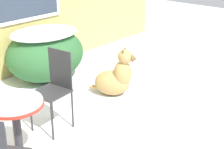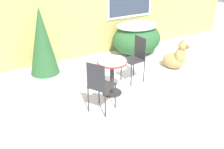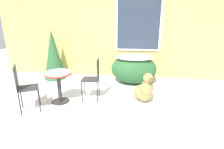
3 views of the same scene
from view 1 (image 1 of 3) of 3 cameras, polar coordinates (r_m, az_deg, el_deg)
The scene contains 5 objects.
ground_plane at distance 4.40m, azimuth -2.08°, elevation -8.07°, with size 16.00×16.00×0.00m, color white.
shrub_left at distance 5.63m, azimuth -10.97°, elevation 3.59°, with size 1.32×1.08×0.85m.
patio_table at distance 3.56m, azimuth -15.71°, elevation -6.79°, with size 0.58×0.58×0.72m.
patio_chair_near_table at distance 4.14m, azimuth -9.52°, elevation -1.93°, with size 0.42×0.42×0.97m.
dog at distance 5.04m, azimuth 0.65°, elevation -0.59°, with size 0.58×0.70×0.74m.
Camera 1 is at (-2.77, -2.60, 2.22)m, focal length 55.00 mm.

